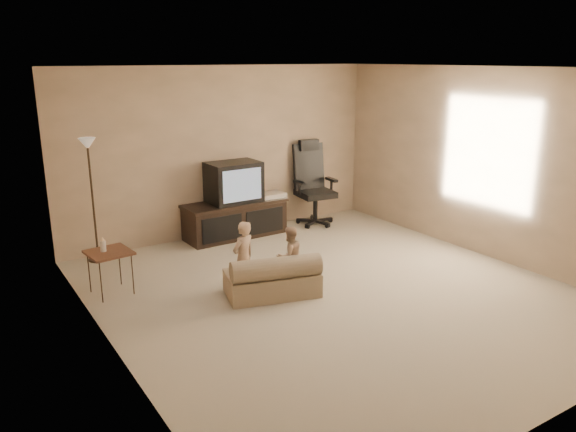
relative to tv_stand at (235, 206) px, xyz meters
The scene contains 9 objects.
floor 2.54m from the tv_stand, 90.72° to the right, with size 5.50×5.50×0.00m, color #BBAD95.
room_shell 2.70m from the tv_stand, 90.72° to the right, with size 5.50×5.50×5.50m.
tv_stand is the anchor object (origin of this frame).
office_chair 1.38m from the tv_stand, ahead, with size 0.69×0.73×1.34m.
side_table 2.46m from the tv_stand, 152.59° to the right, with size 0.50×0.50×0.68m.
floor_lamp 2.15m from the tv_stand, behind, with size 0.25×0.25×1.63m.
child_sofa 2.31m from the tv_stand, 106.87° to the right, with size 1.14×0.83×0.50m.
toddler_left 2.15m from the tv_stand, 114.95° to the right, with size 0.31×0.23×0.85m, color tan.
toddler_right 2.04m from the tv_stand, 99.29° to the right, with size 0.35×0.19×0.72m, color tan.
Camera 1 is at (-3.66, -4.74, 2.60)m, focal length 35.00 mm.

